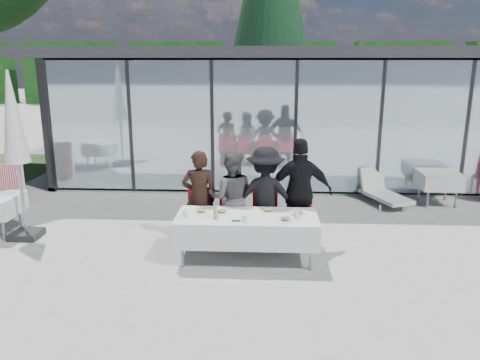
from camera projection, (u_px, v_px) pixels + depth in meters
The scene contains 23 objects.
ground at pixel (244, 265), 7.43m from camera, with size 90.00×90.00×0.00m, color #A4A29C.
pavilion at pixel (319, 93), 14.69m from camera, with size 14.80×8.80×3.44m.
treeline at pixel (233, 73), 34.05m from camera, with size 62.50×2.00×4.40m.
dining_table at pixel (247, 228), 7.51m from camera, with size 2.26×0.96×0.75m.
diner_a at pixel (199, 197), 8.18m from camera, with size 0.61×0.61×1.66m, color black.
diner_chair_a at pixel (200, 212), 8.28m from camera, with size 0.44×0.44×0.97m.
diner_b at pixel (231, 198), 8.15m from camera, with size 0.81×0.81×1.66m, color #555555.
diner_chair_b at pixel (231, 213), 8.25m from camera, with size 0.44×0.44×0.97m.
diner_c at pixel (265, 196), 8.11m from camera, with size 1.12×1.12×1.74m, color black.
diner_chair_c at pixel (265, 213), 8.22m from camera, with size 0.44×0.44×0.97m.
diner_d at pixel (300, 192), 8.06m from camera, with size 1.10×1.10×1.88m, color black.
diner_chair_d at pixel (299, 214), 8.19m from camera, with size 0.44×0.44×0.97m.
plate_a at pixel (201, 211), 7.59m from camera, with size 0.27×0.27×0.07m.
plate_b at pixel (222, 212), 7.56m from camera, with size 0.27×0.27×0.07m.
plate_c at pixel (268, 210), 7.63m from camera, with size 0.27×0.27×0.07m.
plate_d at pixel (298, 213), 7.50m from camera, with size 0.27×0.27×0.07m.
plate_extra at pixel (285, 219), 7.20m from camera, with size 0.27×0.27×0.07m.
juice_bottle at pixel (216, 214), 7.29m from camera, with size 0.06×0.06×0.16m, color #81B64B.
drinking_glasses at pixel (242, 216), 7.28m from camera, with size 1.83×0.29×0.10m.
folded_eyeglasses at pixel (236, 221), 7.19m from camera, with size 0.14×0.03×0.01m, color black.
spare_table_right at pixel (438, 180), 10.45m from camera, with size 0.86×0.86×0.74m.
market_umbrella at pixel (14, 129), 8.08m from camera, with size 0.50×0.50×3.00m.
lounger at pixel (382, 191), 10.65m from camera, with size 1.06×1.46×0.72m.
Camera 1 is at (0.30, -6.85, 3.16)m, focal length 35.00 mm.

